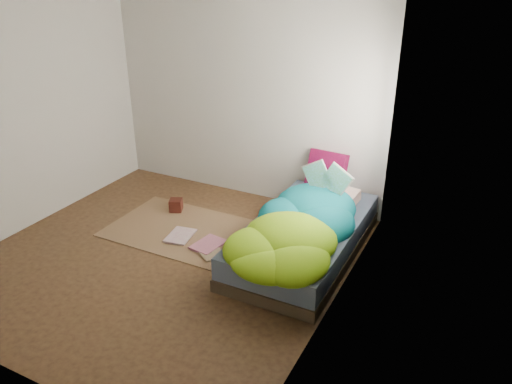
% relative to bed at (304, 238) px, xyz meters
% --- Properties ---
extents(ground, '(3.50, 3.50, 0.00)m').
position_rel_bed_xyz_m(ground, '(-1.22, -0.72, -0.17)').
color(ground, '#3A2416').
rests_on(ground, ground).
extents(room_walls, '(3.54, 3.54, 2.62)m').
position_rel_bed_xyz_m(room_walls, '(-1.21, -0.71, 1.46)').
color(room_walls, beige).
rests_on(room_walls, ground).
extents(bed, '(1.00, 2.00, 0.34)m').
position_rel_bed_xyz_m(bed, '(0.00, 0.00, 0.00)').
color(bed, '#3E3122').
rests_on(bed, ground).
extents(duvet, '(0.96, 1.84, 0.34)m').
position_rel_bed_xyz_m(duvet, '(0.00, -0.22, 0.34)').
color(duvet, '#076C76').
rests_on(duvet, bed).
extents(rug, '(1.60, 1.10, 0.01)m').
position_rel_bed_xyz_m(rug, '(-1.37, -0.17, -0.16)').
color(rug, brown).
rests_on(rug, ground).
extents(pillow_floral, '(0.59, 0.41, 0.12)m').
position_rel_bed_xyz_m(pillow_floral, '(0.06, 0.60, 0.23)').
color(pillow_floral, beige).
rests_on(pillow_floral, bed).
extents(pillow_magenta, '(0.44, 0.18, 0.43)m').
position_rel_bed_xyz_m(pillow_magenta, '(-0.11, 0.91, 0.39)').
color(pillow_magenta, '#490420').
rests_on(pillow_magenta, bed).
extents(open_book, '(0.45, 0.14, 0.27)m').
position_rel_bed_xyz_m(open_book, '(0.08, 0.35, 0.65)').
color(open_book, '#32882C').
rests_on(open_book, duvet).
extents(wooden_box, '(0.19, 0.19, 0.14)m').
position_rel_bed_xyz_m(wooden_box, '(-1.70, 0.18, -0.09)').
color(wooden_box, '#37160C').
rests_on(wooden_box, rug).
extents(floor_book_a, '(0.31, 0.38, 0.03)m').
position_rel_bed_xyz_m(floor_book_a, '(-1.42, -0.34, -0.14)').
color(floor_book_a, silver).
rests_on(floor_book_a, rug).
extents(floor_book_b, '(0.31, 0.38, 0.03)m').
position_rel_bed_xyz_m(floor_book_b, '(-1.05, -0.33, -0.14)').
color(floor_book_b, '#B86A77').
rests_on(floor_book_b, rug).
extents(floor_book_c, '(0.38, 0.35, 0.02)m').
position_rel_bed_xyz_m(floor_book_c, '(-0.90, -0.55, -0.14)').
color(floor_book_c, tan).
rests_on(floor_book_c, rug).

